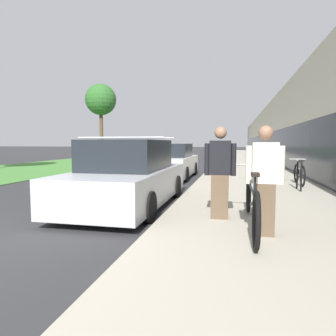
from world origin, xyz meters
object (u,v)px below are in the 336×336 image
object	(u,v)px
cruiser_bike_nearest	(299,174)
street_tree_far	(101,100)
vintage_roadster_curbside	(173,162)
parked_sedan_curbside	(128,177)
person_bystander	(220,173)
tandem_bicycle	(252,203)
person_rider	(265,181)
bike_rack_hoop	(299,173)

from	to	relation	value
cruiser_bike_nearest	street_tree_far	bearing A→B (deg)	136.80
cruiser_bike_nearest	vintage_roadster_curbside	distance (m)	5.14
cruiser_bike_nearest	parked_sedan_curbside	xyz separation A→B (m)	(-4.56, -3.80, 0.22)
person_bystander	vintage_roadster_curbside	bearing A→B (deg)	108.14
tandem_bicycle	street_tree_far	size ratio (longest dim) A/B	0.48
person_rider	bike_rack_hoop	xyz separation A→B (m)	(1.42, 4.70, -0.30)
person_rider	bike_rack_hoop	size ratio (longest dim) A/B	1.92
person_rider	street_tree_far	bearing A→B (deg)	121.50
tandem_bicycle	street_tree_far	bearing A→B (deg)	121.68
parked_sedan_curbside	bike_rack_hoop	bearing A→B (deg)	31.01
tandem_bicycle	street_tree_far	world-z (taller)	street_tree_far
vintage_roadster_curbside	street_tree_far	size ratio (longest dim) A/B	0.71
street_tree_far	person_rider	bearing A→B (deg)	-58.50
person_rider	person_bystander	distance (m)	1.11
tandem_bicycle	person_bystander	distance (m)	0.84
person_bystander	street_tree_far	distance (m)	19.92
person_bystander	vintage_roadster_curbside	world-z (taller)	person_bystander
tandem_bicycle	person_bystander	bearing A→B (deg)	137.39
cruiser_bike_nearest	vintage_roadster_curbside	world-z (taller)	vintage_roadster_curbside
person_rider	vintage_roadster_curbside	size ratio (longest dim) A/B	0.37
bike_rack_hoop	street_tree_far	world-z (taller)	street_tree_far
tandem_bicycle	cruiser_bike_nearest	bearing A→B (deg)	71.80
bike_rack_hoop	vintage_roadster_curbside	world-z (taller)	vintage_roadster_curbside
parked_sedan_curbside	vintage_roadster_curbside	xyz separation A→B (m)	(-0.13, 5.90, -0.03)
bike_rack_hoop	vintage_roadster_curbside	bearing A→B (deg)	143.37
tandem_bicycle	vintage_roadster_curbside	world-z (taller)	vintage_roadster_curbside
tandem_bicycle	parked_sedan_curbside	size ratio (longest dim) A/B	0.64
cruiser_bike_nearest	vintage_roadster_curbside	xyz separation A→B (m)	(-4.69, 2.10, 0.19)
vintage_roadster_curbside	street_tree_far	xyz separation A→B (m)	(-7.76, 9.60, 4.17)
cruiser_bike_nearest	street_tree_far	world-z (taller)	street_tree_far
tandem_bicycle	person_bystander	xyz separation A→B (m)	(-0.53, 0.49, 0.43)
street_tree_far	cruiser_bike_nearest	bearing A→B (deg)	-43.20
vintage_roadster_curbside	street_tree_far	world-z (taller)	street_tree_far
person_rider	street_tree_far	size ratio (longest dim) A/B	0.27
person_rider	street_tree_far	xyz separation A→B (m)	(-10.79, 17.60, 3.90)
tandem_bicycle	person_rider	world-z (taller)	person_rider
person_bystander	bike_rack_hoop	distance (m)	4.39
person_rider	cruiser_bike_nearest	distance (m)	6.16
cruiser_bike_nearest	parked_sedan_curbside	size ratio (longest dim) A/B	0.36
bike_rack_hoop	tandem_bicycle	bearing A→B (deg)	-109.98
person_bystander	vintage_roadster_curbside	distance (m)	7.52
tandem_bicycle	street_tree_far	distance (m)	20.69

